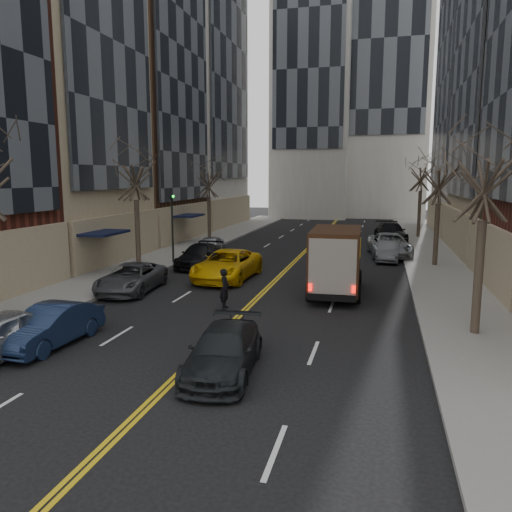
{
  "coord_description": "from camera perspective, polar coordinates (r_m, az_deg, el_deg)",
  "views": [
    {
      "loc": [
        5.43,
        -7.33,
        5.62
      ],
      "look_at": [
        0.27,
        13.28,
        2.2
      ],
      "focal_mm": 35.0,
      "sensor_mm": 36.0,
      "label": 1
    }
  ],
  "objects": [
    {
      "name": "parked_rt_c",
      "position": [
        44.42,
        15.12,
        2.63
      ],
      "size": [
        3.03,
        5.91,
        1.64
      ],
      "primitive_type": "imported",
      "rotation": [
        0.0,
        0.0,
        0.13
      ],
      "color": "black",
      "rests_on": "ground"
    },
    {
      "name": "parked_lf_d",
      "position": [
        31.27,
        -6.47,
        0.04
      ],
      "size": [
        2.0,
        4.84,
        1.4
      ],
      "primitive_type": "imported",
      "rotation": [
        0.0,
        0.0,
        0.01
      ],
      "color": "black",
      "rests_on": "ground"
    },
    {
      "name": "tree_rt_near",
      "position": [
        18.65,
        24.94,
        10.87
      ],
      "size": [
        3.2,
        3.2,
        8.71
      ],
      "color": "#382D23",
      "rests_on": "sidewalk_right"
    },
    {
      "name": "parked_lf_c",
      "position": [
        25.15,
        -14.06,
        -2.45
      ],
      "size": [
        2.66,
        5.09,
        1.37
      ],
      "primitive_type": "imported",
      "rotation": [
        0.0,
        0.0,
        0.08
      ],
      "color": "#45474C",
      "rests_on": "ground"
    },
    {
      "name": "pedestrian",
      "position": [
        21.35,
        -3.58,
        -3.76
      ],
      "size": [
        0.48,
        0.67,
        1.72
      ],
      "primitive_type": "imported",
      "rotation": [
        0.0,
        0.0,
        1.69
      ],
      "color": "black",
      "rests_on": "ground"
    },
    {
      "name": "parked_rt_b",
      "position": [
        36.36,
        15.0,
        1.23
      ],
      "size": [
        3.34,
        6.08,
        1.61
      ],
      "primitive_type": "imported",
      "rotation": [
        0.0,
        0.0,
        0.12
      ],
      "color": "#A9ADB1",
      "rests_on": "ground"
    },
    {
      "name": "taxi",
      "position": [
        27.3,
        -3.31,
        -1.04
      ],
      "size": [
        2.88,
        5.86,
        1.6
      ],
      "primitive_type": "imported",
      "rotation": [
        0.0,
        0.0,
        -0.04
      ],
      "color": "#E2AD09",
      "rests_on": "ground"
    },
    {
      "name": "tree_rt_far",
      "position": [
        47.46,
        18.42,
        10.04
      ],
      "size": [
        3.2,
        3.2,
        9.11
      ],
      "color": "#382D23",
      "rests_on": "sidewalk_right"
    },
    {
      "name": "parked_rt_a",
      "position": [
        34.3,
        14.86,
        0.52
      ],
      "size": [
        1.58,
        4.05,
        1.31
      ],
      "primitive_type": "imported",
      "rotation": [
        0.0,
        0.0,
        -0.05
      ],
      "color": "#4E5156",
      "rests_on": "ground"
    },
    {
      "name": "streetwall_left",
      "position": [
        45.08,
        -16.34,
        21.54
      ],
      "size": [
        14.0,
        49.5,
        36.0
      ],
      "color": "#562319",
      "rests_on": "ground"
    },
    {
      "name": "tree_lf_far",
      "position": [
        42.76,
        -5.45,
        9.65
      ],
      "size": [
        3.2,
        3.2,
        8.12
      ],
      "color": "#382D23",
      "rests_on": "sidewalk_left"
    },
    {
      "name": "traffic_signal",
      "position": [
        32.13,
        -9.55,
        4.02
      ],
      "size": [
        0.29,
        0.26,
        4.7
      ],
      "color": "black",
      "rests_on": "sidewalk_left"
    },
    {
      "name": "ground",
      "position": [
        10.71,
        -20.72,
        -23.15
      ],
      "size": [
        160.0,
        160.0,
        0.0
      ],
      "primitive_type": "plane",
      "color": "black",
      "rests_on": "ground"
    },
    {
      "name": "observer_sedan",
      "position": [
        14.59,
        -3.72,
        -10.8
      ],
      "size": [
        2.23,
        4.63,
        1.3
      ],
      "rotation": [
        0.0,
        0.0,
        0.09
      ],
      "color": "black",
      "rests_on": "ground"
    },
    {
      "name": "parked_lf_e",
      "position": [
        35.66,
        -5.28,
        1.15
      ],
      "size": [
        2.01,
        4.15,
        1.36
      ],
      "primitive_type": "imported",
      "rotation": [
        0.0,
        0.0,
        0.1
      ],
      "color": "#A2A4AA",
      "rests_on": "ground"
    },
    {
      "name": "sidewalk_left",
      "position": [
        37.65,
        -8.64,
        0.57
      ],
      "size": [
        4.0,
        66.0,
        0.15
      ],
      "primitive_type": "cube",
      "color": "slate",
      "rests_on": "ground"
    },
    {
      "name": "tree_rt_mid",
      "position": [
        32.51,
        20.31,
        9.56
      ],
      "size": [
        3.2,
        3.2,
        8.32
      ],
      "color": "#382D23",
      "rests_on": "sidewalk_right"
    },
    {
      "name": "tree_lf_mid",
      "position": [
        30.82,
        -13.68,
        10.71
      ],
      "size": [
        3.2,
        3.2,
        8.91
      ],
      "color": "#382D23",
      "rests_on": "sidewalk_left"
    },
    {
      "name": "parked_lf_b",
      "position": [
        18.1,
        -22.41,
        -7.41
      ],
      "size": [
        1.67,
        4.2,
        1.36
      ],
      "primitive_type": "imported",
      "rotation": [
        0.0,
        0.0,
        -0.06
      ],
      "color": "#111C36",
      "rests_on": "ground"
    },
    {
      "name": "ups_truck",
      "position": [
        24.02,
        9.14,
        -0.57
      ],
      "size": [
        2.54,
        5.91,
        3.2
      ],
      "rotation": [
        0.0,
        0.0,
        0.03
      ],
      "color": "black",
      "rests_on": "ground"
    },
    {
      "name": "sidewalk_right",
      "position": [
        34.95,
        19.74,
        -0.52
      ],
      "size": [
        4.0,
        66.0,
        0.15
      ],
      "primitive_type": "cube",
      "color": "slate",
      "rests_on": "ground"
    }
  ]
}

